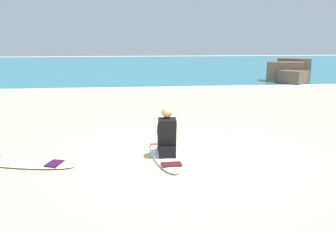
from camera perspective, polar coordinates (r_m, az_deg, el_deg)
ground_plane at (r=7.26m, az=2.54°, el=-6.08°), size 80.00×80.00×0.00m
sea at (r=29.53m, az=-4.42°, el=7.84°), size 80.00×28.00×0.10m
breaking_foam at (r=15.92m, az=-2.51°, el=4.17°), size 80.00×0.90×0.11m
surfboard_main at (r=7.12m, az=-0.45°, el=-6.13°), size 0.64×2.17×0.08m
surfer_seated at (r=6.90m, az=-0.18°, el=-3.26°), size 0.39×0.72×0.95m
surfboard_spare_near at (r=7.18m, az=-22.29°, el=-6.93°), size 2.16×1.11×0.08m
rock_outcrop_distant at (r=19.77m, az=18.83°, el=6.54°), size 2.95×3.49×1.22m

